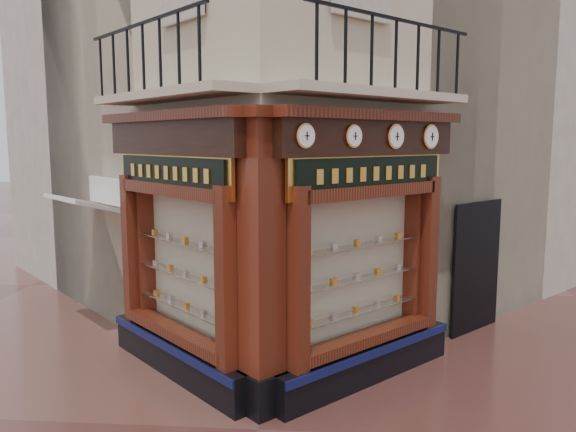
# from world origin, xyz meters

# --- Properties ---
(ground) EXTENTS (80.00, 80.00, 0.00)m
(ground) POSITION_xyz_m (0.00, 0.00, 0.00)
(ground) COLOR #4C2723
(ground) RESTS_ON ground
(main_building) EXTENTS (11.31, 11.31, 12.00)m
(main_building) POSITION_xyz_m (0.00, 6.16, 6.00)
(main_building) COLOR #B9AD90
(main_building) RESTS_ON ground
(neighbour_left) EXTENTS (11.31, 11.31, 11.00)m
(neighbour_left) POSITION_xyz_m (-2.47, 8.63, 5.50)
(neighbour_left) COLOR beige
(neighbour_left) RESTS_ON ground
(neighbour_right) EXTENTS (11.31, 11.31, 11.00)m
(neighbour_right) POSITION_xyz_m (2.47, 8.63, 5.50)
(neighbour_right) COLOR beige
(neighbour_right) RESTS_ON ground
(shopfront_left) EXTENTS (2.86, 2.86, 3.98)m
(shopfront_left) POSITION_xyz_m (-1.41, 1.57, 1.98)
(shopfront_left) COLOR black
(shopfront_left) RESTS_ON ground
(shopfront_right) EXTENTS (2.86, 2.86, 3.98)m
(shopfront_right) POSITION_xyz_m (1.41, 1.57, 1.98)
(shopfront_right) COLOR black
(shopfront_right) RESTS_ON ground
(corner_pilaster) EXTENTS (0.85, 0.85, 3.98)m
(corner_pilaster) POSITION_xyz_m (0.00, 0.50, 1.95)
(corner_pilaster) COLOR black
(corner_pilaster) RESTS_ON ground
(balcony) EXTENTS (5.94, 2.97, 1.03)m
(balcony) POSITION_xyz_m (0.00, 1.49, 4.22)
(balcony) COLOR #B9AD90
(balcony) RESTS_ON ground
(clock_a) EXTENTS (0.25, 0.25, 0.31)m
(clock_a) POSITION_xyz_m (0.55, 0.45, 3.62)
(clock_a) COLOR #D18745
(clock_a) RESTS_ON ground
(clock_b) EXTENTS (0.25, 0.25, 0.31)m
(clock_b) POSITION_xyz_m (1.17, 1.06, 3.62)
(clock_b) COLOR #D18745
(clock_b) RESTS_ON ground
(clock_c) EXTENTS (0.29, 0.29, 0.36)m
(clock_c) POSITION_xyz_m (1.79, 1.68, 3.62)
(clock_c) COLOR #D18745
(clock_c) RESTS_ON ground
(clock_d) EXTENTS (0.30, 0.30, 0.37)m
(clock_d) POSITION_xyz_m (2.39, 2.28, 3.62)
(clock_d) COLOR #D18745
(clock_d) RESTS_ON ground
(awning) EXTENTS (1.85, 1.85, 0.34)m
(awning) POSITION_xyz_m (-3.62, 3.41, 0.00)
(awning) COLOR silver
(awning) RESTS_ON ground
(signboard_left) EXTENTS (2.26, 2.26, 0.61)m
(signboard_left) POSITION_xyz_m (-1.46, 1.51, 3.10)
(signboard_left) COLOR gold
(signboard_left) RESTS_ON ground
(signboard_right) EXTENTS (2.29, 2.29, 0.61)m
(signboard_right) POSITION_xyz_m (1.46, 1.51, 3.10)
(signboard_right) COLOR gold
(signboard_right) RESTS_ON ground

